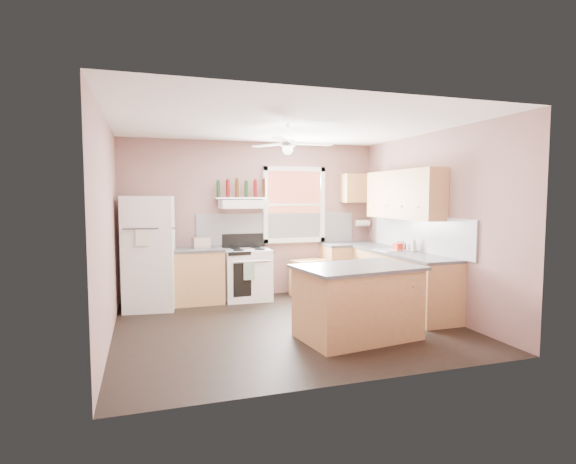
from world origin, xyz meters
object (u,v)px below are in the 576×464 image
object	(u,v)px
toaster	(201,243)
stove	(248,274)
refrigerator	(149,253)
cart	(310,277)
island	(357,303)

from	to	relation	value
toaster	stove	distance (m)	0.95
refrigerator	cart	bearing A→B (deg)	10.30
toaster	stove	xyz separation A→B (m)	(0.77, -0.04, -0.56)
cart	toaster	bearing A→B (deg)	163.31
stove	refrigerator	bearing A→B (deg)	-172.11
refrigerator	toaster	xyz separation A→B (m)	(0.81, 0.19, 0.11)
toaster	cart	distance (m)	2.02
toaster	island	world-z (taller)	toaster
cart	refrigerator	bearing A→B (deg)	167.55
cart	island	xyz separation A→B (m)	(-0.29, -2.45, 0.12)
toaster	stove	bearing A→B (deg)	-15.87
stove	island	bearing A→B (deg)	-68.19
refrigerator	toaster	bearing A→B (deg)	20.00
stove	cart	size ratio (longest dim) A/B	1.37
stove	island	size ratio (longest dim) A/B	0.62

